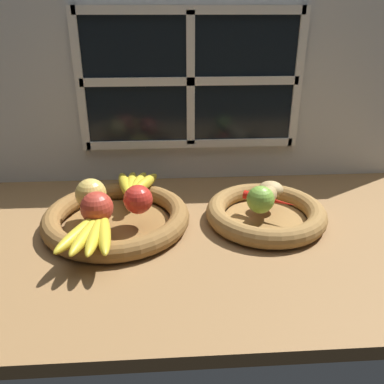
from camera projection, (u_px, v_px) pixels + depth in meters
The scene contains 13 objects.
ground_plane at pixel (197, 225), 105.12cm from camera, with size 140.00×90.00×3.00cm, color olive.
back_wall at pixel (190, 91), 119.75cm from camera, with size 140.00×4.60×55.00cm.
fruit_bowl_left at pixel (117, 218), 100.55cm from camera, with size 36.84×36.84×4.97cm.
fruit_bowl_right at pixel (266, 213), 102.79cm from camera, with size 30.84×30.84×4.97cm.
apple_red_front at pixel (97, 208), 91.59cm from camera, with size 7.57×7.57×7.57cm, color #B73828.
apple_golden_left at pixel (91, 194), 98.42cm from camera, with size 7.62×7.62×7.62cm, color #DBB756.
apple_red_right at pixel (138, 199), 96.07cm from camera, with size 7.11×7.11×7.11cm, color red.
banana_bunch_front at pixel (92, 232), 86.39cm from camera, with size 12.99×19.83×2.90cm.
banana_bunch_back at pixel (134, 185), 109.08cm from camera, with size 13.02×16.76×3.12cm.
potato_large at pixel (267, 196), 100.70cm from camera, with size 7.75×4.48×4.64cm, color tan.
potato_back at pixel (271, 189), 105.12cm from camera, with size 6.49×5.94×4.13cm, color tan.
lime_near at pixel (260, 200), 96.41cm from camera, with size 6.76×6.76×6.76cm, color #7AAD3D.
chili_pepper at pixel (269, 200), 101.23cm from camera, with size 2.40×2.40×13.69cm, color red.
Camera 1 is at (-7.31, -91.51, 50.46)cm, focal length 37.32 mm.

